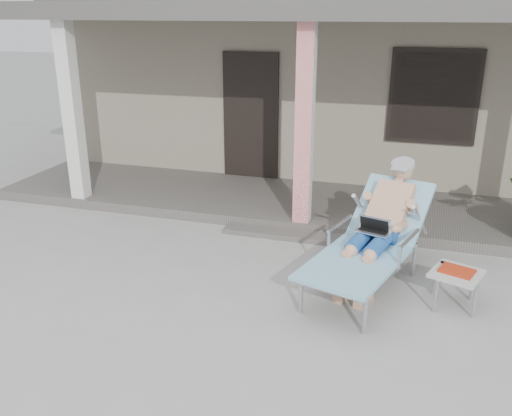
% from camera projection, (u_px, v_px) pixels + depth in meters
% --- Properties ---
extents(ground, '(60.00, 60.00, 0.00)m').
position_uv_depth(ground, '(257.00, 306.00, 5.61)').
color(ground, '#9E9E99').
rests_on(ground, ground).
extents(house, '(10.40, 5.40, 3.30)m').
position_uv_depth(house, '(350.00, 75.00, 10.88)').
color(house, gray).
rests_on(house, ground).
extents(porch_deck, '(10.00, 2.00, 0.15)m').
position_uv_depth(porch_deck, '(313.00, 205.00, 8.29)').
color(porch_deck, '#605B56').
rests_on(porch_deck, ground).
extents(porch_overhang, '(10.00, 2.30, 2.85)m').
position_uv_depth(porch_overhang, '(320.00, 18.00, 7.30)').
color(porch_overhang, silver).
rests_on(porch_overhang, porch_deck).
extents(porch_step, '(2.00, 0.30, 0.07)m').
position_uv_depth(porch_step, '(297.00, 236.00, 7.27)').
color(porch_step, '#605B56').
rests_on(porch_step, ground).
extents(lounger, '(1.33, 2.17, 1.36)m').
position_uv_depth(lounger, '(377.00, 212.00, 5.83)').
color(lounger, '#B7B7BC').
rests_on(lounger, ground).
extents(side_table, '(0.59, 0.59, 0.42)m').
position_uv_depth(side_table, '(456.00, 275.00, 5.50)').
color(side_table, '#B9B9B4').
rests_on(side_table, ground).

